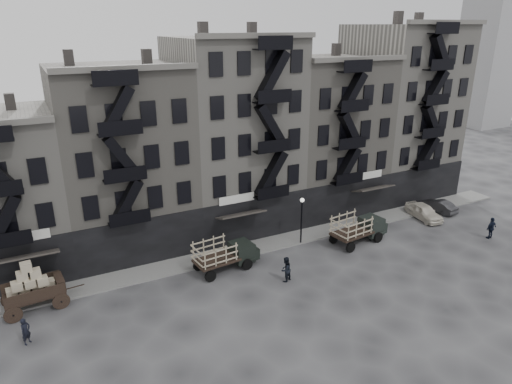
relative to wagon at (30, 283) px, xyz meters
name	(u,v)px	position (x,y,z in m)	size (l,w,h in m)	color
ground	(286,265)	(18.11, -2.61, -1.94)	(140.00, 140.00, 0.00)	#38383A
sidewalk	(264,245)	(18.11, 1.14, -1.87)	(55.00, 2.50, 0.15)	slate
building_midwest	(123,159)	(8.11, 7.22, 5.56)	(10.00, 11.35, 16.20)	slate
building_center	(233,135)	(18.11, 7.21, 6.56)	(10.00, 11.35, 18.20)	gray
building_mideast	(323,134)	(28.11, 7.22, 5.56)	(10.00, 11.35, 16.20)	slate
building_east	(400,112)	(38.11, 7.21, 7.06)	(10.00, 11.35, 19.20)	gray
lamp_post	(302,214)	(21.11, -0.01, 0.84)	(0.36, 0.36, 4.28)	black
wagon	(30,283)	(0.00, 0.00, 0.00)	(4.20, 2.52, 3.40)	black
stake_truck_west	(225,252)	(13.51, -1.05, -0.47)	(5.33, 2.60, 2.59)	black
stake_truck_east	(359,226)	(25.75, -1.98, -0.40)	(5.60, 2.79, 2.71)	black
car_east	(424,212)	(34.85, -0.79, -1.21)	(1.74, 4.32, 1.47)	beige
car_far	(439,206)	(37.61, -0.16, -1.32)	(1.32, 3.77, 1.24)	#252528
pedestrian_west	(26,331)	(-0.54, -3.78, -1.08)	(0.63, 0.41, 1.72)	black
pedestrian_mid	(286,269)	(16.83, -4.68, -0.97)	(0.95, 0.74, 1.95)	black
policeman	(491,228)	(36.78, -6.74, -0.95)	(1.17, 0.49, 2.00)	black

